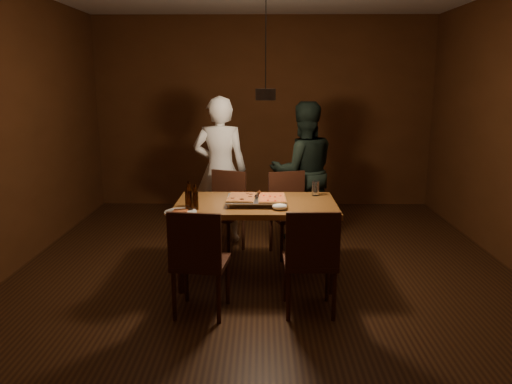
{
  "coord_description": "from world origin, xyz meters",
  "views": [
    {
      "loc": [
        -0.03,
        -4.52,
        1.87
      ],
      "look_at": [
        -0.09,
        0.04,
        0.85
      ],
      "focal_mm": 35.0,
      "sensor_mm": 36.0,
      "label": 1
    }
  ],
  "objects_px": {
    "beer_bottle_a": "(189,196)",
    "pendant_lamp": "(266,93)",
    "chair_near_left": "(198,253)",
    "chair_far_right": "(290,205)",
    "diner_dark": "(303,172)",
    "diner_white": "(220,170)",
    "dining_table": "(256,210)",
    "chair_near_right": "(311,253)",
    "plate_slice": "(181,212)",
    "pizza_tray": "(257,201)",
    "beer_bottle_b": "(195,197)",
    "chair_far_left": "(225,204)"
  },
  "relations": [
    {
      "from": "plate_slice",
      "to": "diner_white",
      "type": "bearing_deg",
      "value": 82.29
    },
    {
      "from": "diner_dark",
      "to": "pendant_lamp",
      "type": "bearing_deg",
      "value": 60.43
    },
    {
      "from": "chair_near_right",
      "to": "diner_white",
      "type": "xyz_separation_m",
      "value": [
        -0.88,
        1.98,
        0.31
      ]
    },
    {
      "from": "dining_table",
      "to": "chair_far_left",
      "type": "height_order",
      "value": "chair_far_left"
    },
    {
      "from": "chair_near_right",
      "to": "diner_dark",
      "type": "relative_size",
      "value": 0.3
    },
    {
      "from": "chair_near_right",
      "to": "diner_white",
      "type": "bearing_deg",
      "value": 112.82
    },
    {
      "from": "chair_far_right",
      "to": "diner_white",
      "type": "distance_m",
      "value": 0.96
    },
    {
      "from": "chair_far_right",
      "to": "beer_bottle_b",
      "type": "height_order",
      "value": "beer_bottle_b"
    },
    {
      "from": "chair_near_right",
      "to": "pizza_tray",
      "type": "xyz_separation_m",
      "value": [
        -0.44,
        0.76,
        0.24
      ]
    },
    {
      "from": "chair_far_left",
      "to": "chair_near_left",
      "type": "xyz_separation_m",
      "value": [
        -0.09,
        -1.61,
        0.0
      ]
    },
    {
      "from": "dining_table",
      "to": "chair_near_right",
      "type": "bearing_deg",
      "value": -60.91
    },
    {
      "from": "beer_bottle_b",
      "to": "pendant_lamp",
      "type": "xyz_separation_m",
      "value": [
        0.62,
        0.24,
        0.9
      ]
    },
    {
      "from": "chair_far_left",
      "to": "chair_far_right",
      "type": "relative_size",
      "value": 1.05
    },
    {
      "from": "chair_near_left",
      "to": "beer_bottle_a",
      "type": "xyz_separation_m",
      "value": [
        -0.13,
        0.5,
        0.35
      ]
    },
    {
      "from": "chair_far_right",
      "to": "diner_dark",
      "type": "xyz_separation_m",
      "value": [
        0.18,
        0.5,
        0.28
      ]
    },
    {
      "from": "beer_bottle_b",
      "to": "chair_near_right",
      "type": "bearing_deg",
      "value": -28.02
    },
    {
      "from": "diner_white",
      "to": "diner_dark",
      "type": "xyz_separation_m",
      "value": [
        0.98,
        0.05,
        -0.03
      ]
    },
    {
      "from": "chair_far_left",
      "to": "plate_slice",
      "type": "height_order",
      "value": "chair_far_left"
    },
    {
      "from": "chair_far_left",
      "to": "chair_near_left",
      "type": "bearing_deg",
      "value": 110.44
    },
    {
      "from": "dining_table",
      "to": "diner_dark",
      "type": "height_order",
      "value": "diner_dark"
    },
    {
      "from": "diner_white",
      "to": "diner_dark",
      "type": "distance_m",
      "value": 0.98
    },
    {
      "from": "dining_table",
      "to": "pizza_tray",
      "type": "bearing_deg",
      "value": -81.18
    },
    {
      "from": "dining_table",
      "to": "chair_near_left",
      "type": "height_order",
      "value": "chair_near_left"
    },
    {
      "from": "pizza_tray",
      "to": "pendant_lamp",
      "type": "bearing_deg",
      "value": 0.71
    },
    {
      "from": "pizza_tray",
      "to": "beer_bottle_b",
      "type": "bearing_deg",
      "value": -154.18
    },
    {
      "from": "plate_slice",
      "to": "pendant_lamp",
      "type": "xyz_separation_m",
      "value": [
        0.73,
        0.36,
        1.0
      ]
    },
    {
      "from": "chair_far_right",
      "to": "beer_bottle_b",
      "type": "relative_size",
      "value": 2.3
    },
    {
      "from": "diner_dark",
      "to": "chair_far_right",
      "type": "bearing_deg",
      "value": 60.08
    },
    {
      "from": "chair_near_right",
      "to": "chair_far_left",
      "type": "bearing_deg",
      "value": 115.72
    },
    {
      "from": "chair_near_left",
      "to": "beer_bottle_a",
      "type": "height_order",
      "value": "beer_bottle_a"
    },
    {
      "from": "pizza_tray",
      "to": "diner_dark",
      "type": "bearing_deg",
      "value": 68.98
    },
    {
      "from": "chair_far_right",
      "to": "pendant_lamp",
      "type": "bearing_deg",
      "value": 53.06
    },
    {
      "from": "chair_near_right",
      "to": "pizza_tray",
      "type": "distance_m",
      "value": 0.91
    },
    {
      "from": "chair_near_right",
      "to": "chair_near_left",
      "type": "bearing_deg",
      "value": -179.19
    },
    {
      "from": "pizza_tray",
      "to": "pendant_lamp",
      "type": "distance_m",
      "value": 0.99
    },
    {
      "from": "chair_near_left",
      "to": "chair_near_right",
      "type": "height_order",
      "value": "same"
    },
    {
      "from": "chair_far_left",
      "to": "diner_dark",
      "type": "bearing_deg",
      "value": -129.75
    },
    {
      "from": "chair_near_left",
      "to": "diner_dark",
      "type": "bearing_deg",
      "value": 71.56
    },
    {
      "from": "beer_bottle_a",
      "to": "pendant_lamp",
      "type": "bearing_deg",
      "value": 23.93
    },
    {
      "from": "chair_near_right",
      "to": "beer_bottle_b",
      "type": "distance_m",
      "value": 1.16
    },
    {
      "from": "beer_bottle_a",
      "to": "beer_bottle_b",
      "type": "xyz_separation_m",
      "value": [
        0.04,
        0.06,
        -0.02
      ]
    },
    {
      "from": "plate_slice",
      "to": "diner_white",
      "type": "relative_size",
      "value": 0.16
    },
    {
      "from": "chair_far_left",
      "to": "chair_near_right",
      "type": "bearing_deg",
      "value": 140.51
    },
    {
      "from": "beer_bottle_b",
      "to": "chair_far_right",
      "type": "bearing_deg",
      "value": 48.37
    },
    {
      "from": "dining_table",
      "to": "diner_dark",
      "type": "xyz_separation_m",
      "value": [
        0.54,
        1.23,
        0.14
      ]
    },
    {
      "from": "chair_near_left",
      "to": "beer_bottle_a",
      "type": "bearing_deg",
      "value": 112.18
    },
    {
      "from": "dining_table",
      "to": "beer_bottle_b",
      "type": "bearing_deg",
      "value": -152.71
    },
    {
      "from": "dining_table",
      "to": "chair_far_left",
      "type": "xyz_separation_m",
      "value": [
        -0.36,
        0.78,
        -0.14
      ]
    },
    {
      "from": "chair_far_right",
      "to": "diner_white",
      "type": "height_order",
      "value": "diner_white"
    },
    {
      "from": "chair_near_right",
      "to": "beer_bottle_a",
      "type": "relative_size",
      "value": 1.79
    }
  ]
}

